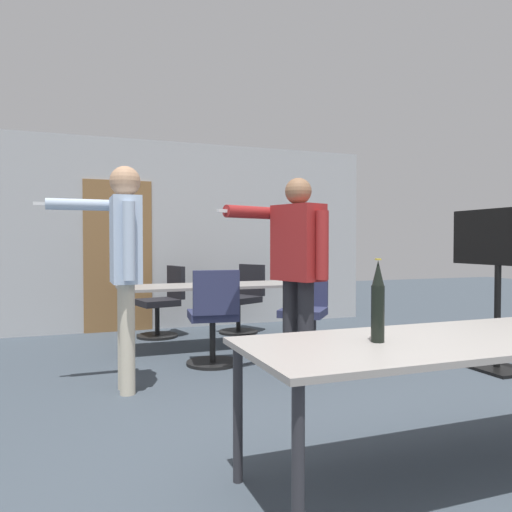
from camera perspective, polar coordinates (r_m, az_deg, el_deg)
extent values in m
cube|color=#B2B5B7|center=(7.24, -6.81, 2.37)|extent=(5.25, 0.10, 2.63)
cube|color=olive|center=(7.00, -15.47, 0.00)|extent=(0.90, 0.02, 2.05)
cube|color=gray|center=(2.75, 21.56, -8.94)|extent=(2.19, 0.83, 0.03)
cylinder|color=#2D2D33|center=(2.02, 4.83, -23.64)|extent=(0.05, 0.05, 0.70)
cylinder|color=#2D2D33|center=(2.63, -2.09, -17.52)|extent=(0.05, 0.05, 0.70)
cube|color=gray|center=(5.74, -4.19, -3.40)|extent=(2.25, 0.70, 0.03)
cylinder|color=#2D2D33|center=(5.29, -14.51, -7.85)|extent=(0.05, 0.05, 0.70)
cylinder|color=#2D2D33|center=(5.90, 6.66, -6.83)|extent=(0.05, 0.05, 0.70)
cylinder|color=#2D2D33|center=(5.87, -15.11, -6.93)|extent=(0.05, 0.05, 0.70)
cylinder|color=#2D2D33|center=(6.42, 4.27, -6.14)|extent=(0.05, 0.05, 0.70)
cube|color=black|center=(5.36, 25.80, -11.47)|extent=(0.44, 0.56, 0.03)
cylinder|color=black|center=(5.27, 25.87, -6.20)|extent=(0.06, 0.06, 0.96)
cube|color=black|center=(5.23, 25.97, 2.00)|extent=(0.04, 1.13, 0.54)
cube|color=#192342|center=(5.24, 26.14, 1.99)|extent=(0.01, 1.04, 0.47)
cylinder|color=beige|center=(4.14, -14.49, -9.20)|extent=(0.12, 0.12, 0.88)
cylinder|color=beige|center=(4.30, -14.74, -8.79)|extent=(0.12, 0.12, 0.88)
cube|color=silver|center=(4.15, -14.69, 1.80)|extent=(0.22, 0.39, 0.70)
sphere|color=tan|center=(4.17, -14.74, 8.26)|extent=(0.24, 0.24, 0.24)
cylinder|color=silver|center=(3.90, -14.31, 1.68)|extent=(0.09, 0.09, 0.60)
cylinder|color=silver|center=(4.38, -18.99, 5.56)|extent=(0.60, 0.10, 0.09)
cube|color=white|center=(4.38, -23.34, 5.52)|extent=(0.12, 0.04, 0.03)
cylinder|color=#28282D|center=(4.49, 5.71, -8.41)|extent=(0.14, 0.14, 0.87)
cylinder|color=#28282D|center=(4.63, 3.96, -8.11)|extent=(0.14, 0.14, 0.87)
cube|color=maroon|center=(4.49, 4.84, 1.53)|extent=(0.40, 0.53, 0.68)
sphere|color=#936B4C|center=(4.51, 4.86, 7.39)|extent=(0.24, 0.24, 0.24)
cylinder|color=maroon|center=(4.29, 7.57, 1.24)|extent=(0.11, 0.11, 0.59)
cylinder|color=maroon|center=(4.51, -0.42, 5.01)|extent=(0.59, 0.30, 0.11)
cube|color=white|center=(4.31, -3.75, 5.17)|extent=(0.13, 0.07, 0.03)
cylinder|color=black|center=(6.74, -2.03, -8.65)|extent=(0.52, 0.52, 0.03)
cylinder|color=black|center=(6.70, -2.03, -6.93)|extent=(0.06, 0.06, 0.38)
cube|color=black|center=(6.67, -2.03, -4.98)|extent=(0.62, 0.62, 0.08)
cube|color=black|center=(6.84, -0.48, -2.72)|extent=(0.25, 0.42, 0.42)
cylinder|color=black|center=(6.57, -11.21, -8.94)|extent=(0.52, 0.52, 0.03)
cylinder|color=black|center=(6.54, -11.22, -7.20)|extent=(0.06, 0.06, 0.37)
cube|color=black|center=(6.51, -11.23, -5.23)|extent=(0.55, 0.55, 0.08)
cube|color=black|center=(6.59, -9.15, -2.95)|extent=(0.16, 0.44, 0.42)
cylinder|color=black|center=(5.08, -4.98, -12.06)|extent=(0.52, 0.52, 0.03)
cylinder|color=black|center=(5.03, -4.99, -9.57)|extent=(0.06, 0.06, 0.42)
cube|color=navy|center=(4.98, -5.00, -6.76)|extent=(0.52, 0.52, 0.08)
cube|color=navy|center=(4.70, -4.56, -4.19)|extent=(0.44, 0.12, 0.42)
cylinder|color=black|center=(5.51, 5.38, -10.96)|extent=(0.52, 0.52, 0.03)
cylinder|color=black|center=(5.47, 5.39, -8.84)|extent=(0.06, 0.06, 0.38)
cube|color=navy|center=(5.43, 5.40, -6.44)|extent=(0.65, 0.65, 0.08)
cube|color=navy|center=(5.66, 6.02, -3.57)|extent=(0.38, 0.32, 0.42)
cylinder|color=black|center=(2.49, 13.75, -6.44)|extent=(0.06, 0.06, 0.27)
cone|color=black|center=(2.47, 13.78, -1.88)|extent=(0.06, 0.06, 0.12)
cylinder|color=gold|center=(2.47, 13.79, -0.36)|extent=(0.03, 0.03, 0.01)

